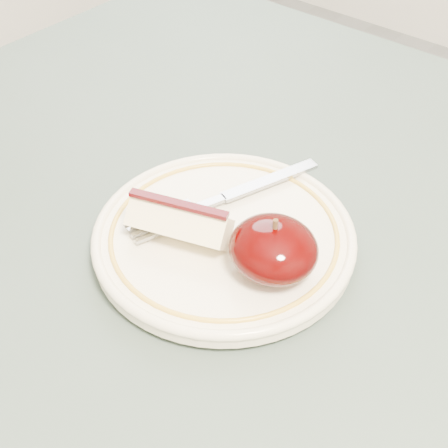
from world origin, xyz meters
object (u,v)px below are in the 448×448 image
Objects in this scene: table at (208,311)px; plate at (224,236)px; fork at (222,199)px; apple_half at (273,249)px.

plate reaches higher than table.
table is 4.86× the size of fork.
apple_half is at bearing -94.30° from fork.
plate is at bearing 32.81° from table.
table is 0.10m from plate.
plate is 0.04m from fork.
apple_half reaches higher than fork.
apple_half is at bearing 0.51° from table.
fork is at bearing 156.09° from apple_half.
table is 12.65× the size of apple_half.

